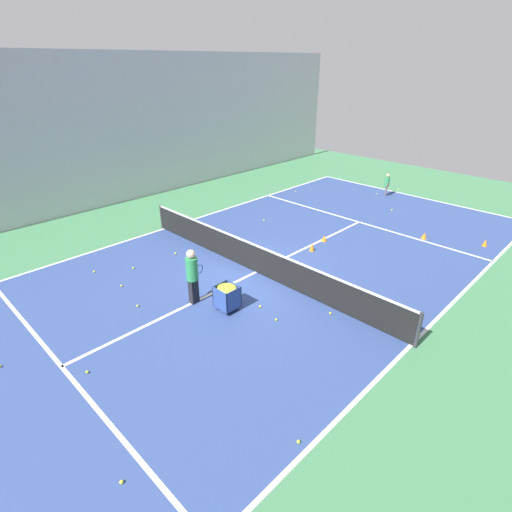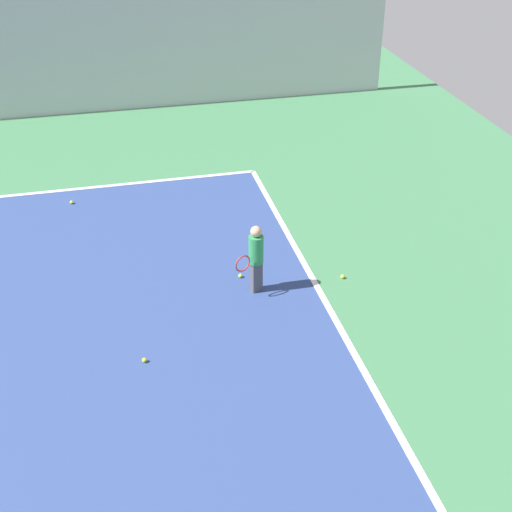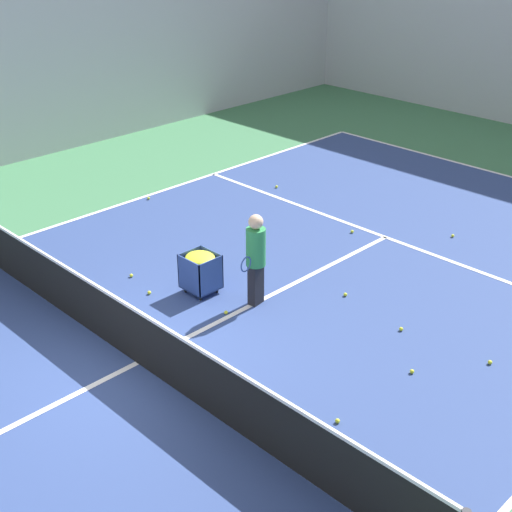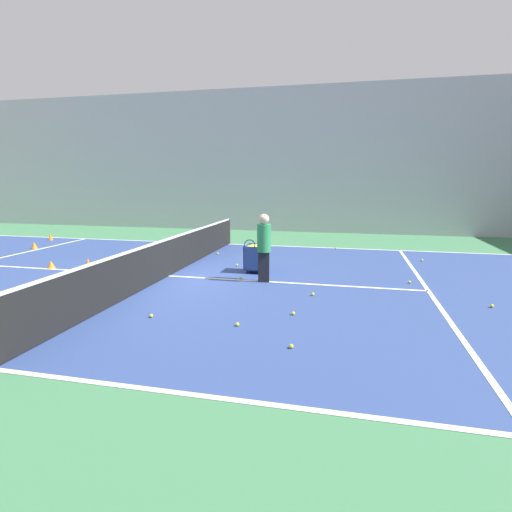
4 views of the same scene
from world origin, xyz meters
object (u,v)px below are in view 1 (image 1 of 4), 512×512
(coach_at_net, at_px, (192,273))
(ball_cart, at_px, (227,293))
(training_cone_0, at_px, (324,238))
(tennis_net, at_px, (256,258))
(player_near_baseline, at_px, (387,183))
(training_cone_1, at_px, (312,247))

(coach_at_net, distance_m, ball_cart, 1.17)
(coach_at_net, xyz_separation_m, training_cone_0, (-0.11, -6.39, -0.87))
(tennis_net, xyz_separation_m, ball_cart, (-0.99, 2.19, 0.03))
(tennis_net, xyz_separation_m, coach_at_net, (0.01, 2.62, 0.46))
(tennis_net, bearing_deg, ball_cart, 114.40)
(player_near_baseline, bearing_deg, training_cone_1, -14.67)
(player_near_baseline, relative_size, training_cone_1, 3.68)
(tennis_net, bearing_deg, training_cone_1, -96.84)
(coach_at_net, distance_m, training_cone_1, 5.39)
(tennis_net, relative_size, training_cone_1, 35.43)
(training_cone_1, bearing_deg, player_near_baseline, -80.41)
(tennis_net, height_order, ball_cart, tennis_net)
(player_near_baseline, distance_m, coach_at_net, 13.59)
(coach_at_net, relative_size, training_cone_0, 7.40)
(tennis_net, xyz_separation_m, training_cone_0, (-0.11, -3.77, -0.42))
(coach_at_net, bearing_deg, tennis_net, -8.40)
(ball_cart, distance_m, training_cone_1, 4.94)
(tennis_net, relative_size, ball_cart, 14.39)
(training_cone_0, distance_m, training_cone_1, 1.10)
(training_cone_0, height_order, training_cone_1, training_cone_1)
(player_near_baseline, distance_m, training_cone_1, 8.36)
(training_cone_0, bearing_deg, ball_cart, 98.47)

